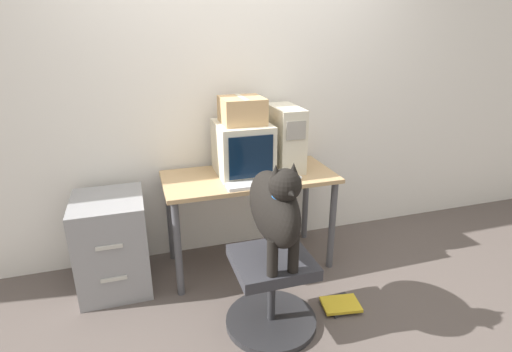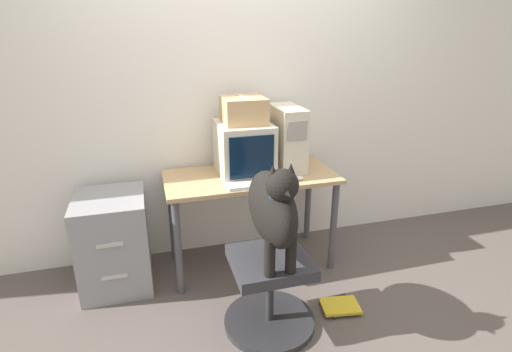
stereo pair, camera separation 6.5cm
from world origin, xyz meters
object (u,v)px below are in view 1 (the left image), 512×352
Objects in this scene: dog at (275,207)px; cardboard_box at (242,110)px; office_chair at (271,291)px; filing_cabinet at (113,243)px; pc_tower at (285,138)px; crt_monitor at (243,149)px; keyboard at (258,183)px; book_stack_floor at (340,304)px.

dog is 2.16× the size of cardboard_box.
filing_cabinet is at bearing 142.32° from office_chair.
pc_tower reaches higher than office_chair.
pc_tower is at bearing 4.13° from cardboard_box.
crt_monitor is 1.48× the size of cardboard_box.
keyboard is 1.66× the size of book_stack_floor.
filing_cabinet is (-1.00, 0.20, -0.41)m from keyboard.
pc_tower is 1.05× the size of keyboard.
office_chair is at bearing -37.68° from filing_cabinet.
crt_monitor is at bearing 87.21° from dog.
pc_tower is (0.34, 0.03, 0.05)m from crt_monitor.
crt_monitor is at bearing -90.00° from cardboard_box.
office_chair is 0.54m from book_stack_floor.
office_chair reaches higher than book_stack_floor.
office_chair is at bearing -92.90° from cardboard_box.
office_chair is at bearing -92.92° from crt_monitor.
pc_tower is 1.61× the size of cardboard_box.
pc_tower reaches higher than dog.
keyboard is 1.10m from filing_cabinet.
cardboard_box is (-0.34, -0.02, 0.23)m from pc_tower.
office_chair is 1.94× the size of cardboard_box.
filing_cabinet is at bearing -176.93° from cardboard_box.
keyboard reaches higher than book_stack_floor.
crt_monitor is 0.64× the size of filing_cabinet.
book_stack_floor is (0.49, 0.01, -0.22)m from office_chair.
book_stack_floor is at bearing -59.15° from cardboard_box.
crt_monitor is 0.80m from dog.
book_stack_floor is at bearing -59.02° from crt_monitor.
office_chair is (-0.04, -0.76, -0.68)m from crt_monitor.
keyboard is 0.73m from office_chair.
cardboard_box is (0.96, 0.05, 0.87)m from filing_cabinet.
crt_monitor reaches higher than book_stack_floor.
filing_cabinet reaches higher than book_stack_floor.
cardboard_box is at bearing 90.00° from crt_monitor.
dog is 2.35× the size of book_stack_floor.
dog is 0.89m from cardboard_box.
cardboard_box reaches higher than office_chair.
pc_tower is 1.45m from filing_cabinet.
filing_cabinet is at bearing -177.16° from crt_monitor.
keyboard is 0.56m from dog.
filing_cabinet reaches higher than office_chair.
crt_monitor is 0.97× the size of keyboard.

